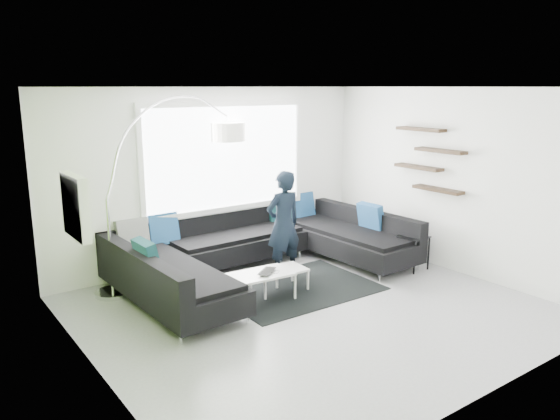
# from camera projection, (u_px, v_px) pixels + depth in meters

# --- Properties ---
(ground) EXTENTS (5.50, 5.50, 0.00)m
(ground) POSITION_uv_depth(u_px,v_px,m) (313.00, 309.00, 7.03)
(ground) COLOR gray
(ground) RESTS_ON ground
(room_shell) EXTENTS (5.54, 5.04, 2.82)m
(room_shell) POSITION_uv_depth(u_px,v_px,m) (306.00, 168.00, 6.82)
(room_shell) COLOR white
(room_shell) RESTS_ON ground
(sectional_sofa) EXTENTS (4.33, 2.76, 0.92)m
(sectional_sofa) POSITION_uv_depth(u_px,v_px,m) (266.00, 251.00, 8.14)
(sectional_sofa) COLOR black
(sectional_sofa) RESTS_ON ground
(rug) EXTENTS (2.21, 1.62, 0.01)m
(rug) POSITION_uv_depth(u_px,v_px,m) (296.00, 288.00, 7.76)
(rug) COLOR black
(rug) RESTS_ON ground
(coffee_table) EXTENTS (1.20, 0.75, 0.38)m
(coffee_table) POSITION_uv_depth(u_px,v_px,m) (270.00, 282.00, 7.46)
(coffee_table) COLOR white
(coffee_table) RESTS_ON ground
(arc_lamp) EXTENTS (2.63, 1.31, 2.69)m
(arc_lamp) POSITION_uv_depth(u_px,v_px,m) (107.00, 200.00, 7.22)
(arc_lamp) COLOR silver
(arc_lamp) RESTS_ON ground
(side_table) EXTENTS (0.42, 0.42, 0.54)m
(side_table) POSITION_uv_depth(u_px,v_px,m) (412.00, 253.00, 8.52)
(side_table) COLOR black
(side_table) RESTS_ON ground
(person) EXTENTS (0.59, 0.39, 1.60)m
(person) POSITION_uv_depth(u_px,v_px,m) (283.00, 224.00, 8.13)
(person) COLOR black
(person) RESTS_ON ground
(laptop) EXTENTS (0.61, 0.60, 0.03)m
(laptop) POSITION_uv_depth(u_px,v_px,m) (271.00, 272.00, 7.26)
(laptop) COLOR black
(laptop) RESTS_ON coffee_table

